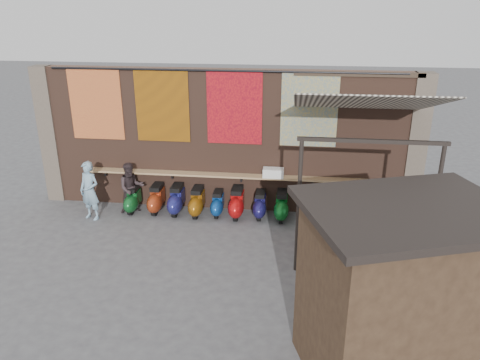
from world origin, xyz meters
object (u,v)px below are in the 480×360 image
Objects in this scene: diner_left at (90,191)px; shopper_navy at (346,217)px; scooter_stool_2 at (177,200)px; market_stall at (398,298)px; scooter_stool_6 at (260,205)px; scooter_stool_7 at (282,206)px; scooter_stool_1 at (157,199)px; scooter_stool_5 at (237,203)px; scooter_stool_0 at (133,199)px; diner_right at (131,188)px; shopper_tan at (340,219)px; shopper_grey at (416,223)px; shelf_box at (273,173)px; scooter_stool_4 at (218,204)px; scooter_stool_3 at (197,202)px.

diner_left is 6.89m from shopper_navy.
scooter_stool_2 is 0.30× the size of market_stall.
scooter_stool_7 is (0.60, -0.06, 0.03)m from scooter_stool_6.
scooter_stool_1 is 2.33m from scooter_stool_5.
shopper_navy is at bearing -34.14° from scooter_stool_6.
diner_right is at bearing -107.38° from scooter_stool_0.
shopper_navy is (5.16, -1.49, 0.43)m from scooter_stool_1.
shopper_tan reaches higher than scooter_stool_6.
shopper_grey reaches higher than scooter_stool_2.
shelf_box is at bearing 92.19° from market_stall.
scooter_stool_6 is (3.65, 0.07, -0.00)m from scooter_stool_0.
shopper_grey is at bearing 145.32° from shopper_navy.
diner_right is at bearing -175.07° from shelf_box.
shelf_box is 2.67m from shopper_tan.
diner_right is (-2.46, -0.09, 0.39)m from scooter_stool_4.
scooter_stool_1 is 1.00× the size of scooter_stool_7.
shopper_grey reaches higher than scooter_stool_7.
shopper_grey reaches higher than scooter_stool_0.
market_stall is at bearing -133.53° from shopper_tan.
scooter_stool_5 is (-0.98, -0.30, -0.83)m from shelf_box.
diner_left is (-2.27, -0.63, 0.42)m from scooter_stool_2.
scooter_stool_3 is 0.95× the size of scooter_stool_5.
shelf_box is 2.58m from shopper_navy.
scooter_stool_3 is 0.51× the size of diner_left.
shelf_box is 1.79m from scooter_stool_4.
market_stall is (1.97, -5.54, 1.03)m from scooter_stool_7.
scooter_stool_2 is 2.37m from scooter_stool_6.
market_stall reaches higher than scooter_stool_0.
shopper_grey is at bearing -25.49° from scooter_stool_6.
scooter_stool_5 is at bearing -4.47° from scooter_stool_4.
shopper_grey is at bearing -16.07° from scooter_stool_2.
shopper_tan is (6.65, -1.16, 0.08)m from diner_left.
scooter_stool_5 is 0.48× the size of shopper_grey.
scooter_stool_5 reaches higher than scooter_stool_0.
scooter_stool_6 is (0.64, 0.05, -0.05)m from scooter_stool_5.
shopper_navy is (5.85, -1.42, 0.46)m from scooter_stool_0.
market_stall is at bearing -70.40° from scooter_stool_7.
shelf_box is 5.07m from diner_left.
shelf_box is at bearing 9.59° from scooter_stool_4.
scooter_stool_5 is at bearing -1.24° from scooter_stool_1.
scooter_stool_1 is at bearing 5.40° from scooter_stool_0.
scooter_stool_3 is at bearing -172.85° from scooter_stool_4.
shopper_grey is (7.41, -1.69, 0.18)m from diner_right.
shopper_navy reaches higher than scooter_stool_0.
market_stall is (0.56, -3.79, 0.52)m from shopper_tan.
scooter_stool_2 is 1.02× the size of scooter_stool_3.
shelf_box is 0.35× the size of shopper_navy.
scooter_stool_3 is 0.58m from scooter_stool_4.
shopper_navy is (1.86, -1.74, -0.42)m from shelf_box.
scooter_stool_0 is at bearing -37.52° from shopper_navy.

